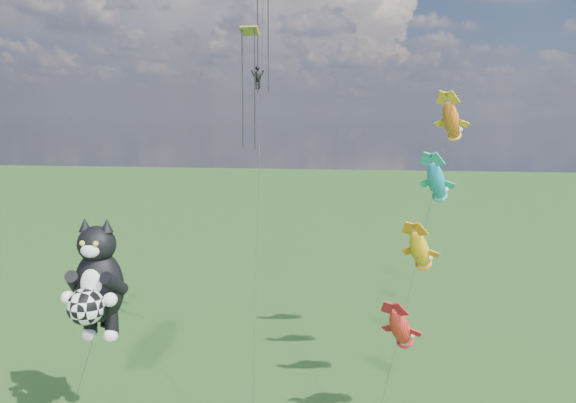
# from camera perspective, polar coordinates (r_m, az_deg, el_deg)

# --- Properties ---
(cat_kite_rig) EXTENTS (2.85, 4.32, 10.21)m
(cat_kite_rig) POSITION_cam_1_polar(r_m,az_deg,el_deg) (31.96, -16.69, -6.87)
(cat_kite_rig) COLOR brown
(cat_kite_rig) RESTS_ON ground
(fish_windsock_rig) EXTENTS (5.34, 15.12, 17.48)m
(fish_windsock_rig) POSITION_cam_1_polar(r_m,az_deg,el_deg) (34.47, 12.35, -1.14)
(fish_windsock_rig) COLOR brown
(fish_windsock_rig) RESTS_ON ground
(parafoil_rig) EXTENTS (3.55, 17.28, 25.94)m
(parafoil_rig) POSITION_cam_1_polar(r_m,az_deg,el_deg) (39.16, -2.76, 12.54)
(parafoil_rig) COLOR brown
(parafoil_rig) RESTS_ON ground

